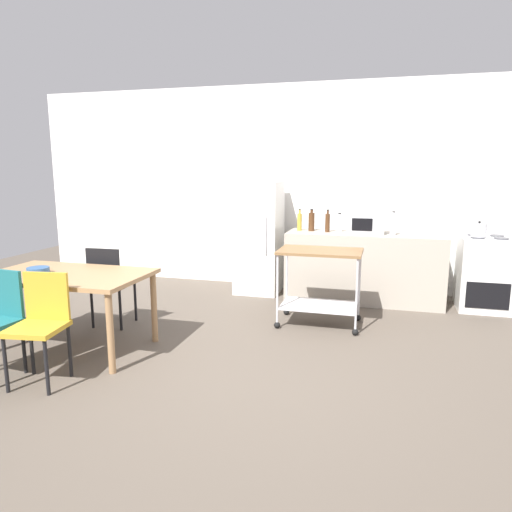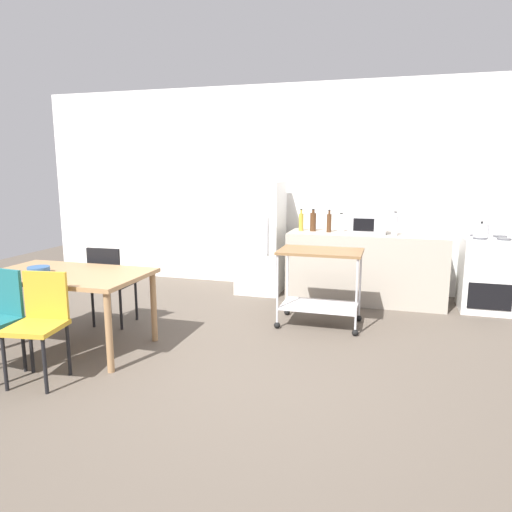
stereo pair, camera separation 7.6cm
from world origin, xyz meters
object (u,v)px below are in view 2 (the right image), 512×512
at_px(dining_table, 68,281).
at_px(bottle_sesame_oil, 313,221).
at_px(chair_mustard, 39,319).
at_px(stove_oven, 487,274).
at_px(bottle_soy_sauce, 301,222).
at_px(bottle_soda, 341,224).
at_px(bottle_wine, 395,225).
at_px(refrigerator, 261,238).
at_px(kitchen_cart, 320,275).
at_px(bottle_hot_sauce, 329,223).
at_px(microwave, 368,223).
at_px(fruit_bowl, 39,270).
at_px(kettle, 481,230).
at_px(chair_black, 110,280).

xyz_separation_m(dining_table, bottle_sesame_oil, (1.93, 2.53, 0.36)).
xyz_separation_m(chair_mustard, stove_oven, (3.85, 3.16, -0.07)).
bearing_deg(bottle_soy_sauce, bottle_sesame_oil, 0.49).
distance_m(dining_table, stove_oven, 4.79).
distance_m(bottle_soda, bottle_wine, 0.71).
xyz_separation_m(refrigerator, bottle_soy_sauce, (0.58, -0.05, 0.25)).
relative_size(refrigerator, bottle_soda, 6.28).
height_order(chair_mustard, refrigerator, refrigerator).
bearing_deg(kitchen_cart, bottle_hot_sauce, 93.20).
distance_m(microwave, fruit_bowl, 3.88).
bearing_deg(microwave, kettle, -4.46).
bearing_deg(kitchen_cart, bottle_soda, 86.04).
distance_m(stove_oven, kettle, 0.57).
bearing_deg(chair_black, bottle_soy_sauce, -136.13).
relative_size(stove_oven, bottle_hot_sauce, 3.11).
distance_m(bottle_sesame_oil, fruit_bowl, 3.41).
relative_size(kitchen_cart, bottle_sesame_oil, 3.08).
bearing_deg(kettle, chair_mustard, -140.68).
bearing_deg(microwave, bottle_soy_sauce, 178.02).
relative_size(bottle_soda, kettle, 1.03).
height_order(dining_table, bottle_sesame_oil, bottle_sesame_oil).
xyz_separation_m(stove_oven, fruit_bowl, (-4.33, -2.58, 0.33)).
xyz_separation_m(bottle_wine, fruit_bowl, (-3.22, -2.47, -0.25)).
xyz_separation_m(refrigerator, kettle, (2.78, -0.18, 0.23)).
xyz_separation_m(chair_mustard, bottle_hot_sauce, (1.91, 3.14, 0.51)).
height_order(dining_table, stove_oven, stove_oven).
relative_size(kitchen_cart, microwave, 1.98).
xyz_separation_m(stove_oven, bottle_sesame_oil, (-2.16, 0.04, 0.58)).
relative_size(stove_oven, kettle, 3.84).
distance_m(chair_mustard, refrigerator, 3.39).
height_order(chair_black, stove_oven, stove_oven).
bearing_deg(refrigerator, chair_mustard, -106.40).
relative_size(dining_table, microwave, 3.26).
xyz_separation_m(bottle_soy_sauce, bottle_sesame_oil, (0.16, 0.00, 0.01)).
distance_m(bottle_hot_sauce, microwave, 0.49).
bearing_deg(stove_oven, fruit_bowl, -149.24).
xyz_separation_m(kitchen_cart, fruit_bowl, (-2.46, -1.44, 0.21)).
height_order(bottle_soy_sauce, fruit_bowl, bottle_soy_sauce).
bearing_deg(chair_black, bottle_wine, -152.57).
relative_size(dining_table, bottle_hot_sauce, 5.07).
xyz_separation_m(dining_table, kettle, (3.97, 2.39, 0.33)).
relative_size(bottle_soy_sauce, kettle, 1.22).
height_order(chair_mustard, bottle_hot_sauce, bottle_hot_sauce).
bearing_deg(bottle_sesame_oil, bottle_soy_sauce, -179.51).
bearing_deg(kitchen_cart, bottle_soy_sauce, 110.72).
relative_size(refrigerator, fruit_bowl, 7.65).
xyz_separation_m(bottle_hot_sauce, bottle_wine, (0.83, -0.09, 0.01)).
xyz_separation_m(refrigerator, bottle_sesame_oil, (0.74, -0.04, 0.25)).
bearing_deg(bottle_soy_sauce, chair_mustard, -115.65).
bearing_deg(microwave, bottle_sesame_oil, 177.46).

